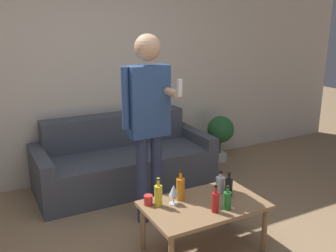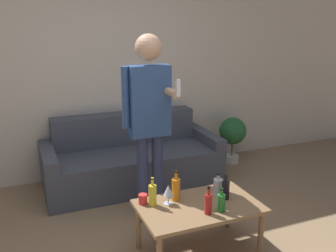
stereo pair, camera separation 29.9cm
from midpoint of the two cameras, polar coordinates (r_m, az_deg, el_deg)
The scene contains 13 objects.
wall_back at distance 4.49m, azimuth -14.50°, elevation 8.87°, with size 8.00×0.06×2.70m.
couch at distance 4.39m, azimuth -8.71°, elevation -5.31°, with size 1.99×0.85×0.79m.
coffee_table at distance 3.09m, azimuth 2.69°, elevation -12.54°, with size 0.97×0.59×0.43m.
bottle_orange at distance 3.24m, azimuth 5.34°, elevation -8.83°, with size 0.08×0.08×0.19m.
bottle_green at distance 3.09m, azimuth -0.89°, elevation -9.51°, with size 0.07×0.07×0.25m.
bottle_dark at distance 2.91m, azimuth 4.26°, elevation -11.46°, with size 0.06×0.06×0.22m.
bottle_yellow at distance 3.16m, azimuth 6.55°, elevation -9.28°, with size 0.06×0.06×0.21m.
bottle_red at distance 2.97m, azimuth 6.12°, elevation -11.19°, with size 0.06×0.06×0.19m.
bottle_clear at distance 3.00m, azimuth -4.38°, elevation -10.50°, with size 0.06×0.06×0.24m.
wine_glass_near at distance 3.01m, azimuth -2.01°, elevation -9.91°, with size 0.08×0.08×0.16m.
cup_on_table at distance 3.04m, azimuth -5.89°, elevation -11.21°, with size 0.07×0.07×0.08m.
person_standing_front at distance 3.33m, azimuth -5.60°, elevation 2.05°, with size 0.43×0.43×1.74m.
potted_plant at distance 5.06m, azimuth 6.35°, elevation -0.86°, with size 0.36×0.36×0.62m.
Camera 1 is at (-1.17, -2.05, 1.84)m, focal length 40.00 mm.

